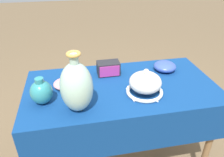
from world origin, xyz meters
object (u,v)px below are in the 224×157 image
object	(u,v)px
vase_dome_bell	(145,84)
mosaic_tile_box	(108,68)
bowl_shallow_cobalt	(165,66)
vase_tall_bulbous	(77,87)
jar_round_teal	(41,92)
bowl_shallow_rose	(65,84)

from	to	relation	value
vase_dome_bell	mosaic_tile_box	bearing A→B (deg)	122.11
mosaic_tile_box	bowl_shallow_cobalt	xyz separation A→B (m)	(0.42, -0.03, -0.01)
vase_tall_bulbous	mosaic_tile_box	distance (m)	0.44
mosaic_tile_box	jar_round_teal	world-z (taller)	jar_round_teal
bowl_shallow_rose	vase_dome_bell	bearing A→B (deg)	-19.42
vase_tall_bulbous	mosaic_tile_box	xyz separation A→B (m)	(0.23, 0.36, -0.10)
vase_tall_bulbous	jar_round_teal	distance (m)	0.24
vase_tall_bulbous	vase_dome_bell	distance (m)	0.43
vase_tall_bulbous	jar_round_teal	size ratio (longest dim) A/B	2.12
mosaic_tile_box	jar_round_teal	bearing A→B (deg)	-149.42
vase_tall_bulbous	jar_round_teal	bearing A→B (deg)	152.98
mosaic_tile_box	vase_tall_bulbous	bearing A→B (deg)	-123.33
vase_tall_bulbous	vase_dome_bell	bearing A→B (deg)	10.96
mosaic_tile_box	jar_round_teal	xyz separation A→B (m)	(-0.43, -0.26, 0.03)
vase_dome_bell	bowl_shallow_rose	bearing A→B (deg)	160.58
vase_dome_bell	jar_round_teal	distance (m)	0.61
vase_dome_bell	bowl_shallow_rose	world-z (taller)	vase_dome_bell
bowl_shallow_cobalt	vase_dome_bell	bearing A→B (deg)	-133.06
bowl_shallow_cobalt	bowl_shallow_rose	bearing A→B (deg)	-173.22
mosaic_tile_box	bowl_shallow_rose	distance (m)	0.33
jar_round_teal	bowl_shallow_rose	world-z (taller)	jar_round_teal
vase_tall_bulbous	bowl_shallow_rose	bearing A→B (deg)	106.17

